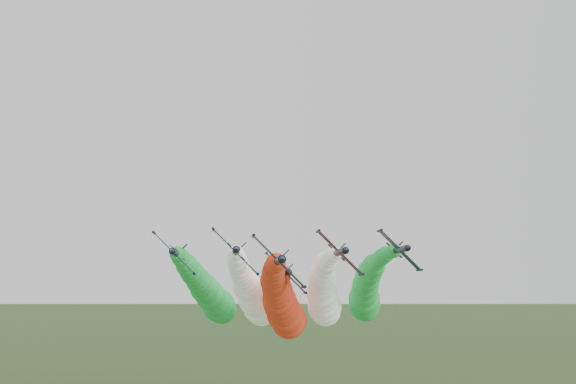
% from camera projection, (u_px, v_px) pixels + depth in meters
% --- Properties ---
extents(jet_lead, '(15.57, 70.67, 20.46)m').
position_uv_depth(jet_lead, '(282.00, 306.00, 123.36)').
color(jet_lead, black).
rests_on(jet_lead, ground).
extents(jet_inner_left, '(15.23, 70.33, 20.12)m').
position_uv_depth(jet_inner_left, '(253.00, 296.00, 134.21)').
color(jet_inner_left, black).
rests_on(jet_inner_left, ground).
extents(jet_inner_right, '(15.50, 70.60, 20.39)m').
position_uv_depth(jet_inner_right, '(323.00, 295.00, 137.24)').
color(jet_inner_right, black).
rests_on(jet_inner_right, ground).
extents(jet_outer_left, '(15.46, 70.56, 20.35)m').
position_uv_depth(jet_outer_left, '(209.00, 294.00, 142.35)').
color(jet_outer_left, black).
rests_on(jet_outer_left, ground).
extents(jet_outer_right, '(15.71, 70.81, 20.60)m').
position_uv_depth(jet_outer_right, '(366.00, 291.00, 146.25)').
color(jet_outer_right, black).
rests_on(jet_outer_right, ground).
extents(jet_trail, '(15.71, 70.81, 20.60)m').
position_uv_depth(jet_trail, '(287.00, 307.00, 146.26)').
color(jet_trail, black).
rests_on(jet_trail, ground).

